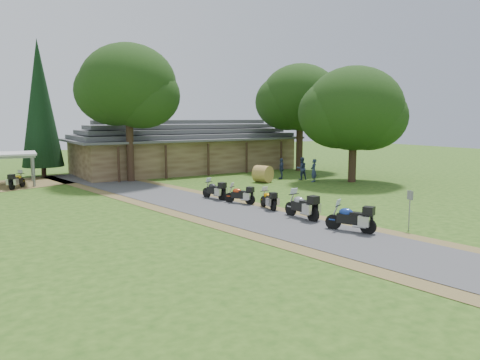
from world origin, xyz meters
TOP-DOWN VIEW (x-y plane):
  - ground at (0.00, 0.00)m, footprint 120.00×120.00m
  - driveway at (-0.50, 4.00)m, footprint 51.95×51.95m
  - lodge at (6.00, 24.00)m, footprint 21.40×9.40m
  - motorcycle_row_a at (1.61, -1.79)m, footprint 1.46×2.15m
  - motorcycle_row_b at (1.55, 1.51)m, footprint 0.76×2.15m
  - motorcycle_row_c at (1.61, 4.48)m, footprint 0.89×1.79m
  - motorcycle_row_d at (1.12, 6.68)m, footprint 1.38×1.81m
  - motorcycle_row_e at (0.60, 8.83)m, footprint 0.98×1.96m
  - motorcycle_carport_a at (-9.22, 20.34)m, footprint 1.55×1.86m
  - person_a at (11.11, 11.50)m, footprint 0.74×0.67m
  - person_b at (11.23, 13.14)m, footprint 0.69×0.55m
  - person_c at (10.05, 14.30)m, footprint 0.69×0.71m
  - hay_bale at (7.59, 13.49)m, footprint 1.66×1.60m
  - sign_post at (4.12, -2.96)m, footprint 0.33×0.06m
  - oak_lodge_left at (-1.03, 19.53)m, footprint 7.50×7.50m
  - oak_lodge_right at (15.25, 18.30)m, footprint 7.37×7.37m
  - oak_driveway at (13.71, 9.90)m, footprint 7.69×7.69m
  - cedar_near at (-6.36, 26.44)m, footprint 3.41×3.41m

SIDE VIEW (x-z plane):
  - ground at x=0.00m, z-range 0.00..0.00m
  - driveway at x=-0.50m, z-range 0.00..0.00m
  - motorcycle_row_c at x=1.61m, z-range 0.00..1.17m
  - motorcycle_row_d at x=1.12m, z-range 0.00..1.20m
  - motorcycle_carport_a at x=-9.22m, z-range 0.00..1.27m
  - motorcycle_row_e at x=0.60m, z-range 0.00..1.28m
  - hay_bale at x=7.59m, z-range 0.00..1.33m
  - motorcycle_row_a at x=1.61m, z-range 0.00..1.41m
  - motorcycle_row_b at x=1.55m, z-range 0.00..1.46m
  - sign_post at x=4.12m, z-range 0.00..1.84m
  - person_c at x=10.05m, z-range 0.00..2.03m
  - person_a at x=11.11m, z-range 0.00..2.14m
  - person_b at x=11.23m, z-range 0.00..2.16m
  - lodge at x=6.00m, z-range 0.00..4.90m
  - oak_driveway at x=13.71m, z-range 0.00..9.32m
  - oak_lodge_right at x=15.25m, z-range 0.00..11.23m
  - cedar_near at x=-6.36m, z-range 0.00..11.64m
  - oak_lodge_left at x=-1.03m, z-range 0.00..12.28m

